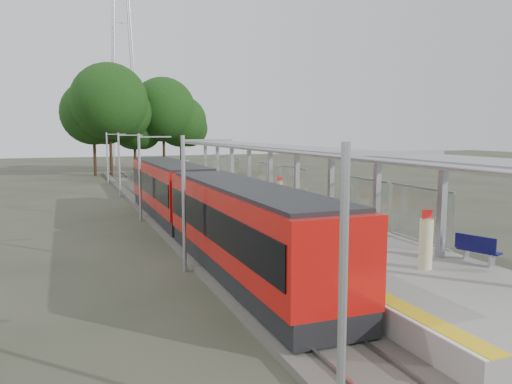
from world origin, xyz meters
The scene contains 16 objects.
ground centered at (0.00, 0.00, 0.00)m, with size 200.00×200.00×0.00m, color #474438.
trackbed centered at (-4.50, 20.00, 0.12)m, with size 3.00×70.00×0.24m, color #59544C.
platform centered at (0.00, 20.00, 0.50)m, with size 6.00×50.00×1.00m, color gray.
tactile_strip centered at (-2.55, 20.00, 1.01)m, with size 0.60×50.00×0.02m, color yellow.
end_fence centered at (0.00, 44.95, 1.60)m, with size 6.00×0.10×1.20m, color #9EA0A5.
train centered at (-4.50, 11.84, 2.05)m, with size 2.74×27.60×3.62m.
canopy centered at (1.61, 16.19, 4.20)m, with size 3.27×38.00×3.66m.
pylon centered at (-1.00, 73.00, 19.00)m, with size 8.00×4.00×38.00m, color #9EA0A5, non-canonical shape.
tree_cluster centered at (-2.22, 52.69, 8.00)m, with size 18.73×12.68×13.58m.
catenary_masts centered at (-6.22, 19.00, 2.91)m, with size 2.08×48.16×5.40m.
bench_near centered at (2.61, 0.87, 1.52)m, with size 0.91×1.50×0.98m.
bench_mid centered at (2.40, 10.83, 1.51)m, with size 0.46×1.42×0.96m.
bench_far centered at (2.17, 27.85, 1.58)m, with size 0.52×1.61×1.10m.
info_pillar_near centered at (0.45, 0.93, 1.86)m, with size 0.45×0.45×1.99m.
info_pillar_far centered at (2.00, 16.50, 1.72)m, with size 0.38×0.38×1.66m.
litter_bin centered at (1.08, 11.01, 1.41)m, with size 0.40×0.40×0.82m, color #9EA0A5.
Camera 1 is at (-10.65, -12.14, 5.58)m, focal length 35.00 mm.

